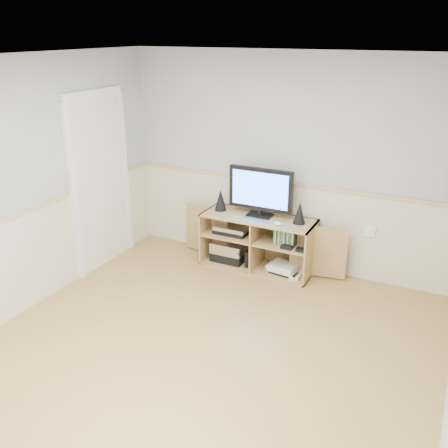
{
  "coord_description": "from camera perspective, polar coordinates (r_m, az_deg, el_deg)",
  "views": [
    {
      "loc": [
        1.82,
        -3.09,
        2.71
      ],
      "look_at": [
        -0.3,
        1.2,
        0.82
      ],
      "focal_mm": 40.0,
      "sensor_mm": 36.0,
      "label": 1
    }
  ],
  "objects": [
    {
      "name": "game_consoles",
      "position": [
        5.94,
        6.81,
        -5.01
      ],
      "size": [
        0.46,
        0.3,
        0.11
      ],
      "color": "white",
      "rests_on": "media_cabinet"
    },
    {
      "name": "speaker_right",
      "position": [
        5.65,
        8.63,
        1.29
      ],
      "size": [
        0.14,
        0.14,
        0.26
      ],
      "primitive_type": "cone",
      "color": "black",
      "rests_on": "media_cabinet"
    },
    {
      "name": "mouse",
      "position": [
        5.61,
        6.13,
        0.04
      ],
      "size": [
        0.1,
        0.08,
        0.04
      ],
      "primitive_type": "ellipsoid",
      "rotation": [
        0.0,
        0.0,
        -0.14
      ],
      "color": "white",
      "rests_on": "media_cabinet"
    },
    {
      "name": "game_cases",
      "position": [
        5.76,
        7.07,
        -1.36
      ],
      "size": [
        0.26,
        0.14,
        0.19
      ],
      "primitive_type": "cube",
      "color": "#3F8C3F",
      "rests_on": "media_cabinet"
    },
    {
      "name": "wall_outlet",
      "position": [
        5.78,
        16.34,
        -0.81
      ],
      "size": [
        0.12,
        0.03,
        0.12
      ],
      "primitive_type": "cube",
      "color": "white",
      "rests_on": "wall_back"
    },
    {
      "name": "monitor",
      "position": [
        5.77,
        4.2,
        3.84
      ],
      "size": [
        0.78,
        0.18,
        0.58
      ],
      "color": "black",
      "rests_on": "media_cabinet"
    },
    {
      "name": "keyboard",
      "position": [
        5.71,
        3.5,
        0.39
      ],
      "size": [
        0.32,
        0.14,
        0.01
      ],
      "primitive_type": "cube",
      "rotation": [
        0.0,
        0.0,
        -0.05
      ],
      "color": "silver",
      "rests_on": "media_cabinet"
    },
    {
      "name": "speaker_left",
      "position": [
        6.0,
        -0.4,
        2.77
      ],
      "size": [
        0.14,
        0.14,
        0.26
      ],
      "primitive_type": "cone",
      "color": "black",
      "rests_on": "media_cabinet"
    },
    {
      "name": "room",
      "position": [
        4.01,
        -3.71,
        -0.41
      ],
      "size": [
        4.04,
        4.54,
        2.54
      ],
      "color": "tan",
      "rests_on": "ground"
    },
    {
      "name": "media_cabinet",
      "position": [
        6.0,
        4.08,
        -1.87
      ],
      "size": [
        2.08,
        0.5,
        0.65
      ],
      "color": "tan",
      "rests_on": "floor"
    },
    {
      "name": "av_components",
      "position": [
        6.13,
        0.77,
        -2.47
      ],
      "size": [
        0.5,
        0.3,
        0.47
      ],
      "color": "black",
      "rests_on": "media_cabinet"
    }
  ]
}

